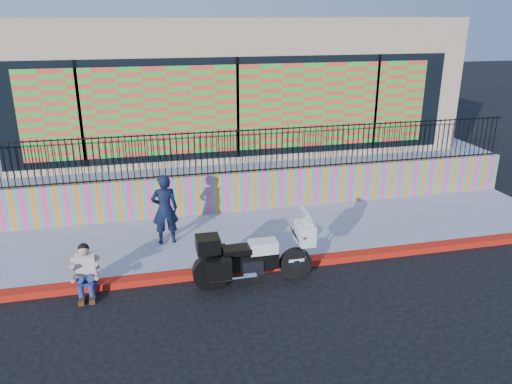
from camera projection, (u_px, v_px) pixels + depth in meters
name	position (u px, v px, depth m)	size (l,w,h in m)	color
ground	(276.00, 268.00, 11.10)	(90.00, 90.00, 0.00)	black
red_curb	(276.00, 265.00, 11.07)	(16.00, 0.30, 0.15)	red
sidewalk	(258.00, 235.00, 12.59)	(16.00, 3.00, 0.15)	gray
mural_wall	(245.00, 191.00, 13.84)	(16.00, 0.20, 1.10)	#FA4180
metal_fence	(245.00, 151.00, 13.46)	(15.80, 0.04, 1.20)	black
elevated_platform	(216.00, 149.00, 18.54)	(16.00, 10.00, 1.25)	gray
storefront_building	(215.00, 77.00, 17.47)	(14.00, 8.06, 4.00)	tan
police_motorcycle	(252.00, 255.00, 10.25)	(2.49, 0.82, 1.55)	black
police_officer	(165.00, 209.00, 11.72)	(0.62, 0.41, 1.70)	black
seated_man	(86.00, 276.00, 9.85)	(0.54, 0.71, 1.06)	navy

